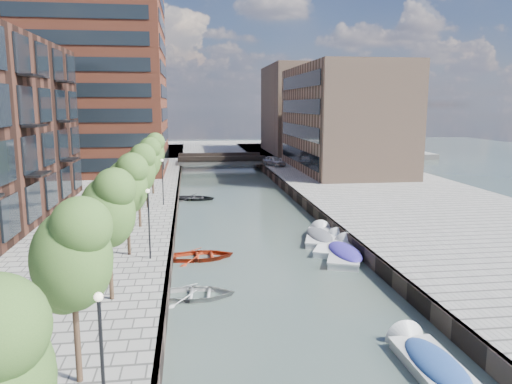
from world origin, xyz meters
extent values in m
plane|color=#38473F|center=(0.00, 40.00, 0.00)|extent=(300.00, 300.00, 0.00)
cube|color=gray|center=(16.00, 40.00, 0.50)|extent=(20.00, 140.00, 1.00)
cube|color=#332823|center=(-6.10, 40.00, 0.50)|extent=(0.25, 140.00, 1.00)
cube|color=#332823|center=(6.10, 40.00, 0.50)|extent=(0.25, 140.00, 1.00)
cube|color=gray|center=(0.00, 100.00, 0.50)|extent=(80.00, 40.00, 1.00)
cube|color=brown|center=(-17.00, 65.00, 16.00)|extent=(18.00, 18.00, 30.00)
cube|color=#8D6C56|center=(16.00, 62.00, 8.00)|extent=(12.00, 25.00, 14.00)
cube|color=#8D6C56|center=(16.00, 88.00, 9.00)|extent=(12.00, 20.00, 16.00)
cube|color=gray|center=(0.00, 72.00, 1.30)|extent=(13.00, 6.00, 0.60)
cube|color=#332823|center=(0.00, 69.20, 1.90)|extent=(13.00, 0.40, 0.80)
cube|color=#332823|center=(0.00, 74.80, 1.90)|extent=(13.00, 0.40, 0.80)
cylinder|color=#382619|center=(-8.50, 11.00, 2.60)|extent=(0.20, 0.20, 3.20)
ellipsoid|color=#355D23|center=(-8.50, 11.00, 5.33)|extent=(2.50, 2.50, 3.25)
cylinder|color=#382619|center=(-8.50, 18.00, 2.60)|extent=(0.20, 0.20, 3.20)
ellipsoid|color=#355D23|center=(-8.50, 18.00, 5.33)|extent=(2.50, 2.50, 3.25)
cylinder|color=#382619|center=(-8.50, 25.00, 2.60)|extent=(0.20, 0.20, 3.20)
ellipsoid|color=#355D23|center=(-8.50, 25.00, 5.33)|extent=(2.50, 2.50, 3.25)
cylinder|color=#382619|center=(-8.50, 32.00, 2.60)|extent=(0.20, 0.20, 3.20)
ellipsoid|color=#355D23|center=(-8.50, 32.00, 5.33)|extent=(2.50, 2.50, 3.25)
cylinder|color=#382619|center=(-8.50, 39.00, 2.60)|extent=(0.20, 0.20, 3.20)
ellipsoid|color=#355D23|center=(-8.50, 39.00, 5.33)|extent=(2.50, 2.50, 3.25)
cylinder|color=#382619|center=(-8.50, 46.00, 2.60)|extent=(0.20, 0.20, 3.20)
ellipsoid|color=#355D23|center=(-8.50, 46.00, 5.33)|extent=(2.50, 2.50, 3.25)
cylinder|color=black|center=(-7.20, 8.00, 3.00)|extent=(0.10, 0.10, 4.00)
sphere|color=#FFF2CC|center=(-7.20, 8.00, 5.00)|extent=(0.24, 0.24, 0.24)
cylinder|color=black|center=(-7.20, 24.00, 3.00)|extent=(0.10, 0.10, 4.00)
sphere|color=#FFF2CC|center=(-7.20, 24.00, 5.00)|extent=(0.24, 0.24, 0.24)
cylinder|color=black|center=(-7.20, 40.00, 3.00)|extent=(0.10, 0.10, 4.00)
sphere|color=#FFF2CC|center=(-7.20, 40.00, 5.00)|extent=(0.24, 0.24, 0.24)
imported|color=#A62C12|center=(-4.19, 26.74, 0.00)|extent=(4.38, 3.24, 0.87)
imported|color=#B3B2B0|center=(-4.65, 20.15, 0.00)|extent=(4.29, 3.19, 0.85)
imported|color=black|center=(-4.30, 47.26, 0.00)|extent=(4.76, 3.92, 0.86)
cube|color=silver|center=(4.01, 11.37, 0.05)|extent=(1.72, 4.61, 0.65)
cube|color=silver|center=(4.01, 11.37, 0.40)|extent=(1.80, 4.72, 0.10)
cone|color=silver|center=(4.01, 13.68, 0.10)|extent=(1.71, 0.91, 1.70)
ellipsoid|color=navy|center=(4.01, 11.37, 0.45)|extent=(1.61, 4.21, 0.56)
cube|color=white|center=(4.75, 27.60, 0.05)|extent=(3.45, 4.84, 0.64)
cube|color=white|center=(4.75, 27.60, 0.40)|extent=(3.56, 4.96, 0.10)
cone|color=white|center=(5.71, 29.67, 0.10)|extent=(1.90, 1.52, 1.68)
cube|color=beige|center=(5.00, 25.44, 0.05)|extent=(3.45, 5.35, 0.71)
cube|color=beige|center=(5.00, 25.44, 0.44)|extent=(3.57, 5.48, 0.11)
cone|color=beige|center=(5.85, 27.80, 0.11)|extent=(2.08, 1.55, 1.85)
ellipsoid|color=#2A1F8F|center=(5.00, 25.44, 0.49)|extent=(3.20, 4.90, 0.61)
cube|color=silver|center=(4.49, 29.91, 0.05)|extent=(2.98, 4.93, 0.65)
cube|color=silver|center=(4.49, 29.91, 0.40)|extent=(3.08, 5.05, 0.10)
cone|color=silver|center=(5.15, 32.13, 0.10)|extent=(1.90, 1.36, 1.71)
ellipsoid|color=#4D4E54|center=(4.49, 29.91, 0.45)|extent=(2.76, 4.52, 0.56)
imported|color=silver|center=(7.50, 67.11, 1.73)|extent=(3.35, 4.65, 1.47)
camera|label=1|loc=(-4.82, -4.49, 9.83)|focal=35.00mm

